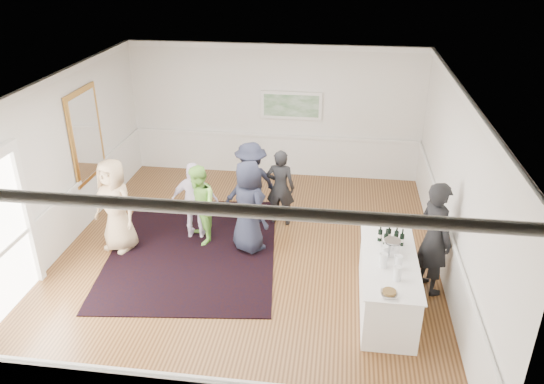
# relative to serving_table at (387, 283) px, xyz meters

# --- Properties ---
(floor) EXTENTS (8.00, 8.00, 0.00)m
(floor) POSITION_rel_serving_table_xyz_m (-2.45, 1.07, -0.46)
(floor) COLOR brown
(floor) RESTS_ON ground
(ceiling) EXTENTS (7.00, 8.00, 0.02)m
(ceiling) POSITION_rel_serving_table_xyz_m (-2.45, 1.07, 2.74)
(ceiling) COLOR white
(ceiling) RESTS_ON wall_back
(wall_left) EXTENTS (0.02, 8.00, 3.20)m
(wall_left) POSITION_rel_serving_table_xyz_m (-5.95, 1.07, 1.14)
(wall_left) COLOR white
(wall_left) RESTS_ON floor
(wall_right) EXTENTS (0.02, 8.00, 3.20)m
(wall_right) POSITION_rel_serving_table_xyz_m (1.05, 1.07, 1.14)
(wall_right) COLOR white
(wall_right) RESTS_ON floor
(wall_back) EXTENTS (7.00, 0.02, 3.20)m
(wall_back) POSITION_rel_serving_table_xyz_m (-2.45, 5.07, 1.14)
(wall_back) COLOR white
(wall_back) RESTS_ON floor
(wall_front) EXTENTS (7.00, 0.02, 3.20)m
(wall_front) POSITION_rel_serving_table_xyz_m (-2.45, -2.93, 1.14)
(wall_front) COLOR white
(wall_front) RESTS_ON floor
(wainscoting) EXTENTS (7.00, 8.00, 1.00)m
(wainscoting) POSITION_rel_serving_table_xyz_m (-2.45, 1.07, 0.04)
(wainscoting) COLOR white
(wainscoting) RESTS_ON floor
(mirror) EXTENTS (0.05, 1.25, 1.85)m
(mirror) POSITION_rel_serving_table_xyz_m (-5.91, 2.37, 1.34)
(mirror) COLOR #BD8537
(mirror) RESTS_ON wall_left
(landscape_painting) EXTENTS (1.44, 0.06, 0.66)m
(landscape_painting) POSITION_rel_serving_table_xyz_m (-2.05, 5.01, 1.32)
(landscape_painting) COLOR white
(landscape_painting) RESTS_ON wall_back
(area_rug) EXTENTS (3.49, 4.34, 0.02)m
(area_rug) POSITION_rel_serving_table_xyz_m (-3.51, 1.25, -0.45)
(area_rug) COLOR black
(area_rug) RESTS_ON floor
(serving_table) EXTENTS (0.85, 2.24, 0.91)m
(serving_table) POSITION_rel_serving_table_xyz_m (0.00, 0.00, 0.00)
(serving_table) COLOR white
(serving_table) RESTS_ON floor
(bartender) EXTENTS (0.75, 0.85, 1.96)m
(bartender) POSITION_rel_serving_table_xyz_m (0.75, 0.61, 0.52)
(bartender) COLOR black
(bartender) RESTS_ON floor
(guest_tan) EXTENTS (1.03, 0.84, 1.81)m
(guest_tan) POSITION_rel_serving_table_xyz_m (-4.90, 1.14, 0.45)
(guest_tan) COLOR tan
(guest_tan) RESTS_ON floor
(guest_green) EXTENTS (0.89, 0.96, 1.56)m
(guest_green) POSITION_rel_serving_table_xyz_m (-3.45, 1.58, 0.33)
(guest_green) COLOR #8DD655
(guest_green) RESTS_ON floor
(guest_lilac) EXTENTS (0.94, 0.44, 1.56)m
(guest_lilac) POSITION_rel_serving_table_xyz_m (-3.57, 1.76, 0.32)
(guest_lilac) COLOR silver
(guest_lilac) RESTS_ON floor
(guest_dark_a) EXTENTS (1.27, 1.25, 1.75)m
(guest_dark_a) POSITION_rel_serving_table_xyz_m (-2.59, 2.46, 0.42)
(guest_dark_a) COLOR #1E2132
(guest_dark_a) RESTS_ON floor
(guest_dark_b) EXTENTS (0.62, 0.44, 1.61)m
(guest_dark_b) POSITION_rel_serving_table_xyz_m (-2.01, 2.53, 0.35)
(guest_dark_b) COLOR black
(guest_dark_b) RESTS_ON floor
(guest_navy) EXTENTS (1.02, 1.02, 1.79)m
(guest_navy) POSITION_rel_serving_table_xyz_m (-2.46, 1.45, 0.44)
(guest_navy) COLOR #1E2132
(guest_navy) RESTS_ON floor
(wine_bottles) EXTENTS (0.41, 0.24, 0.31)m
(wine_bottles) POSITION_rel_serving_table_xyz_m (0.04, 0.47, 0.60)
(wine_bottles) COLOR black
(wine_bottles) RESTS_ON serving_table
(juice_pitchers) EXTENTS (0.33, 0.65, 0.24)m
(juice_pitchers) POSITION_rel_serving_table_xyz_m (-0.01, -0.27, 0.57)
(juice_pitchers) COLOR #7AAA3C
(juice_pitchers) RESTS_ON serving_table
(ice_bucket) EXTENTS (0.26, 0.26, 0.25)m
(ice_bucket) POSITION_rel_serving_table_xyz_m (0.03, 0.14, 0.56)
(ice_bucket) COLOR silver
(ice_bucket) RESTS_ON serving_table
(nut_bowl) EXTENTS (0.25, 0.25, 0.08)m
(nut_bowl) POSITION_rel_serving_table_xyz_m (-0.07, -0.95, 0.49)
(nut_bowl) COLOR white
(nut_bowl) RESTS_ON serving_table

